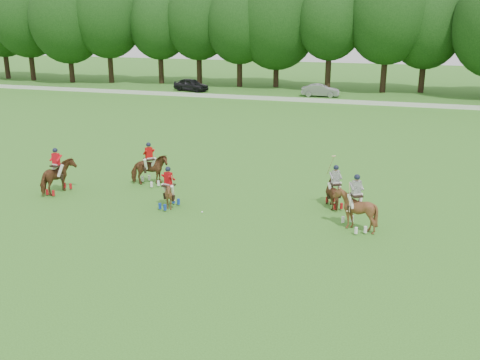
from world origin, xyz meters
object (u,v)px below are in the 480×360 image
(polo_stripe_a, at_px, (335,192))
(polo_red_b, at_px, (150,170))
(car_mid, at_px, (320,90))
(polo_red_c, at_px, (169,194))
(car_left, at_px, (191,85))
(polo_stripe_b, at_px, (355,209))
(polo_red_a, at_px, (58,177))
(polo_ball, at_px, (202,212))

(polo_stripe_a, bearing_deg, polo_red_b, 176.64)
(car_mid, height_order, polo_red_b, polo_red_b)
(polo_red_c, distance_m, polo_stripe_a, 8.01)
(car_left, height_order, polo_red_b, polo_red_b)
(polo_red_b, height_order, polo_red_c, polo_red_b)
(polo_red_b, bearing_deg, polo_stripe_b, -15.58)
(car_left, relative_size, polo_red_c, 2.19)
(polo_red_a, xyz_separation_m, polo_red_b, (3.94, 2.71, -0.02))
(car_left, xyz_separation_m, polo_red_b, (12.41, -36.28, 0.09))
(car_mid, distance_m, polo_red_c, 39.41)
(car_left, height_order, polo_ball, car_left)
(polo_red_b, bearing_deg, car_mid, 84.30)
(polo_red_a, bearing_deg, polo_red_b, 34.54)
(polo_red_b, height_order, polo_stripe_b, polo_stripe_b)
(polo_red_a, xyz_separation_m, polo_red_c, (6.50, -0.40, -0.17))
(polo_stripe_a, bearing_deg, car_left, 121.47)
(car_mid, xyz_separation_m, polo_stripe_a, (6.55, -36.88, 0.04))
(car_mid, xyz_separation_m, polo_red_b, (-3.62, -36.28, 0.16))
(polo_red_b, distance_m, polo_stripe_b, 11.80)
(polo_red_c, xyz_separation_m, polo_stripe_a, (7.61, 2.51, 0.02))
(polo_red_a, bearing_deg, polo_red_c, -3.49)
(polo_red_a, bearing_deg, polo_stripe_a, 8.53)
(car_mid, relative_size, polo_red_c, 2.05)
(car_left, relative_size, car_mid, 1.07)
(polo_red_b, relative_size, polo_red_c, 1.15)
(polo_red_b, xyz_separation_m, polo_stripe_b, (11.37, -3.17, 0.05))
(polo_red_c, distance_m, polo_stripe_b, 8.82)
(polo_red_a, height_order, polo_red_c, polo_red_a)
(polo_red_b, relative_size, polo_ball, 26.60)
(polo_stripe_b, bearing_deg, car_left, 121.08)
(polo_red_a, relative_size, polo_red_c, 1.17)
(polo_stripe_b, bearing_deg, polo_red_c, 179.61)
(polo_red_b, relative_size, polo_stripe_b, 0.96)
(polo_stripe_a, height_order, polo_ball, polo_stripe_a)
(polo_red_c, bearing_deg, polo_stripe_a, 18.28)
(polo_stripe_b, bearing_deg, car_mid, 101.11)
(polo_red_c, relative_size, polo_ball, 23.14)
(car_mid, xyz_separation_m, polo_ball, (0.69, -39.55, -0.66))
(polo_stripe_b, bearing_deg, polo_stripe_a, 115.07)
(polo_stripe_a, bearing_deg, polo_stripe_b, -64.93)
(polo_stripe_b, height_order, polo_ball, polo_stripe_b)
(car_mid, distance_m, polo_red_b, 36.46)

